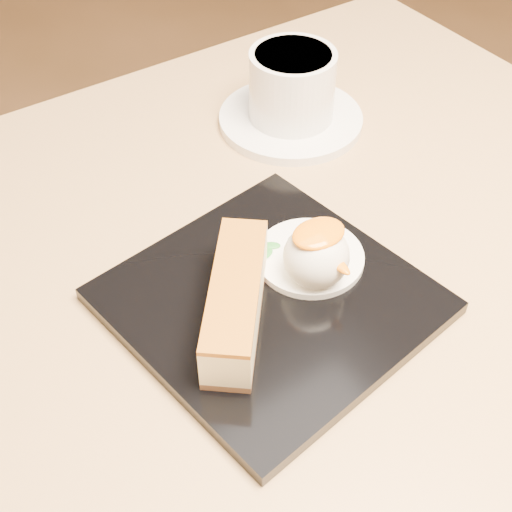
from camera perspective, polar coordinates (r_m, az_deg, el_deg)
table at (r=0.71m, az=5.14°, el=-11.57°), size 0.80×0.80×0.72m
dessert_plate at (r=0.57m, az=1.13°, el=-3.62°), size 0.25×0.25×0.01m
cheesecake at (r=0.53m, az=-1.63°, el=-3.57°), size 0.11×0.13×0.04m
cream_smear at (r=0.59m, az=4.31°, el=-0.08°), size 0.09×0.09×0.01m
ice_cream_scoop at (r=0.56m, az=4.85°, el=-0.04°), size 0.05×0.05×0.05m
mango_sauce at (r=0.54m, az=5.03°, el=1.81°), size 0.04×0.03×0.01m
mint_sprig at (r=0.59m, az=0.61°, el=0.45°), size 0.03×0.02×0.00m
saucer at (r=0.76m, az=2.79°, el=10.87°), size 0.15×0.15×0.01m
coffee_cup at (r=0.74m, az=3.00°, el=13.64°), size 0.11×0.09×0.07m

